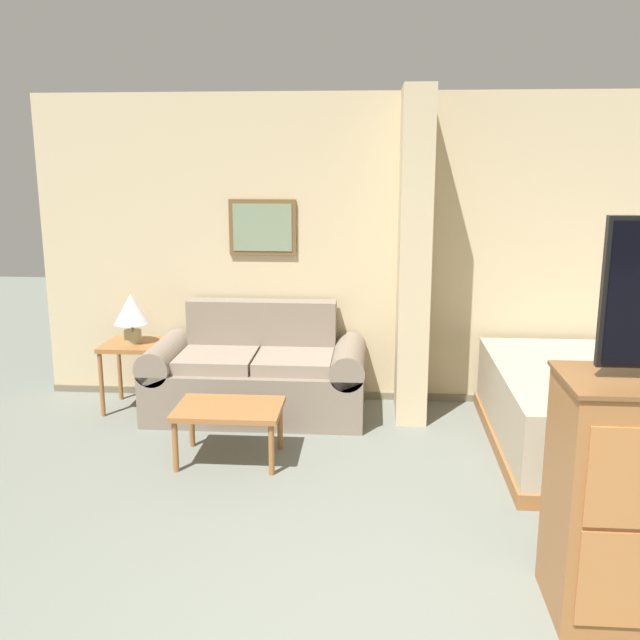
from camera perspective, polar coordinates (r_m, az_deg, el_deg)
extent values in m
cube|color=#CCB78E|center=(6.10, 6.50, 5.50)|extent=(6.22, 0.12, 2.60)
cube|color=#70644E|center=(6.32, 6.23, -6.08)|extent=(6.22, 0.02, 0.06)
cube|color=brown|center=(6.07, -4.62, 7.40)|extent=(0.57, 0.02, 0.47)
cube|color=gray|center=(6.06, -4.64, 7.39)|extent=(0.50, 0.01, 0.40)
cube|color=#CCB78E|center=(5.72, 7.50, 4.99)|extent=(0.24, 0.65, 2.60)
cube|color=gray|center=(5.91, -5.06, -5.55)|extent=(1.26, 0.84, 0.42)
cube|color=gray|center=(6.09, -4.66, -0.61)|extent=(1.26, 0.20, 0.47)
cube|color=gray|center=(6.07, -12.13, -5.28)|extent=(0.25, 0.84, 0.42)
cylinder|color=gray|center=(6.00, -12.25, -2.86)|extent=(0.27, 0.84, 0.27)
cube|color=gray|center=(5.84, 2.30, -5.75)|extent=(0.25, 0.84, 0.42)
cylinder|color=gray|center=(5.76, 2.33, -3.24)|extent=(0.27, 0.84, 0.27)
cube|color=gray|center=(5.84, -8.25, -3.16)|extent=(0.61, 0.60, 0.10)
cube|color=gray|center=(5.74, -2.08, -3.32)|extent=(0.61, 0.60, 0.10)
cube|color=#996033|center=(5.00, -7.30, -7.06)|extent=(0.73, 0.52, 0.04)
cylinder|color=#996033|center=(4.95, -11.50, -9.89)|extent=(0.04, 0.04, 0.36)
cylinder|color=#996033|center=(4.82, -3.91, -10.29)|extent=(0.04, 0.04, 0.36)
cylinder|color=#996033|center=(5.34, -10.23, -8.11)|extent=(0.04, 0.04, 0.36)
cylinder|color=#996033|center=(5.22, -3.21, -8.42)|extent=(0.04, 0.04, 0.36)
cube|color=#996033|center=(6.12, -14.71, -1.92)|extent=(0.48, 0.48, 0.04)
cylinder|color=#996033|center=(6.08, -17.08, -4.97)|extent=(0.04, 0.04, 0.54)
cylinder|color=#996033|center=(5.95, -13.28, -5.16)|extent=(0.04, 0.04, 0.54)
cylinder|color=#996033|center=(6.46, -15.74, -3.86)|extent=(0.04, 0.04, 0.54)
cylinder|color=#996033|center=(6.33, -12.14, -4.00)|extent=(0.04, 0.04, 0.54)
cylinder|color=tan|center=(6.11, -14.75, -1.27)|extent=(0.14, 0.14, 0.11)
cylinder|color=tan|center=(6.09, -14.79, -0.53)|extent=(0.02, 0.02, 0.06)
cone|color=silver|center=(6.06, -14.87, 0.87)|extent=(0.29, 0.29, 0.25)
cube|color=#996033|center=(5.61, 21.67, -9.21)|extent=(1.58, 1.93, 0.10)
cube|color=tan|center=(5.51, 21.92, -6.35)|extent=(1.54, 1.89, 0.49)
cube|color=white|center=(6.12, 20.08, -2.42)|extent=(1.42, 0.36, 0.10)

